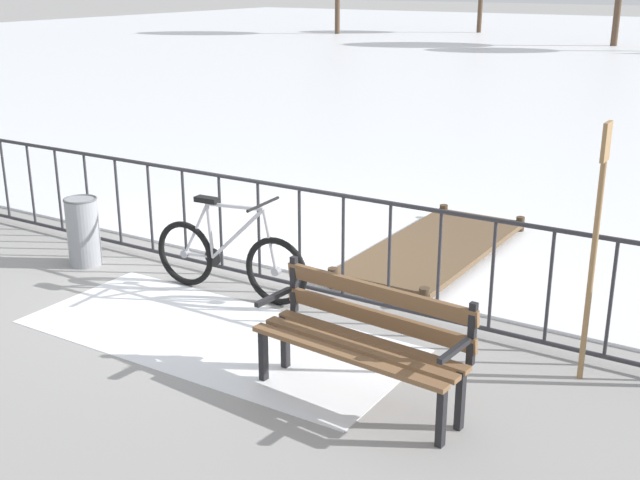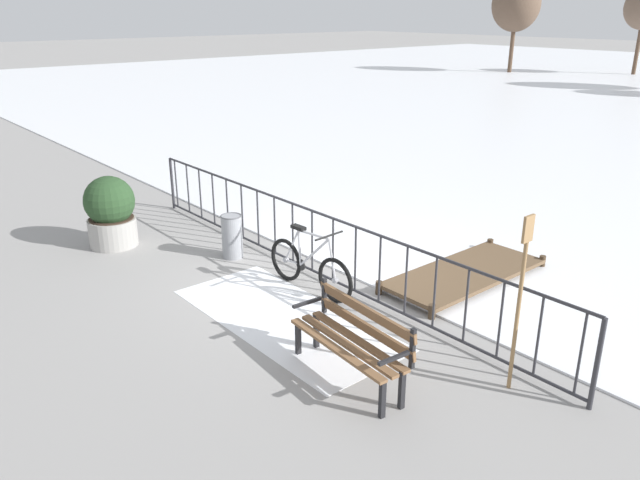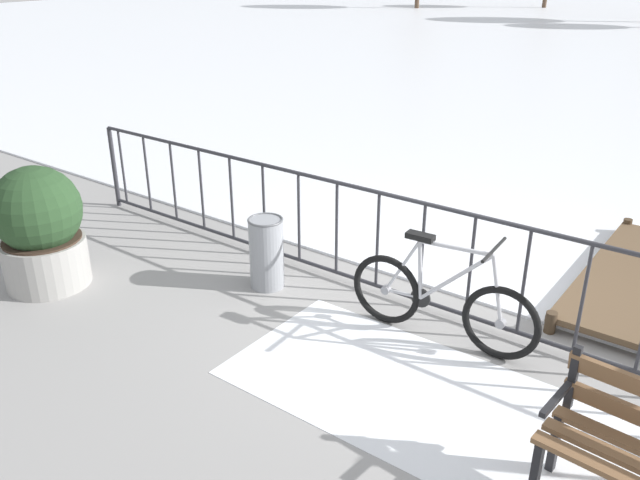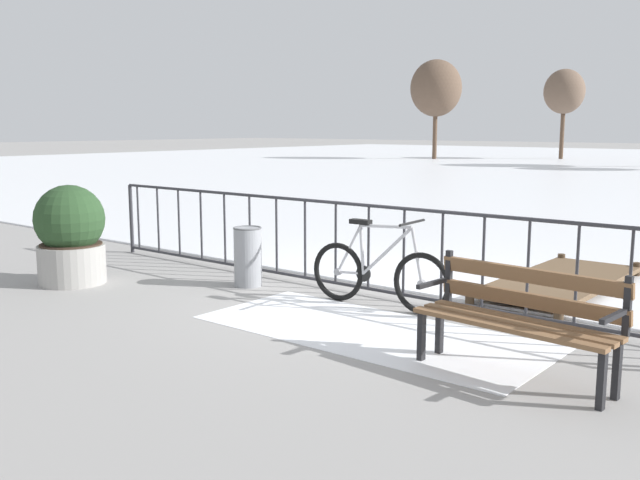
{
  "view_description": "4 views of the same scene",
  "coord_description": "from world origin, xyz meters",
  "px_view_note": "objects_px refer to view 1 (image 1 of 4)",
  "views": [
    {
      "loc": [
        4.98,
        -6.06,
        2.95
      ],
      "look_at": [
        1.34,
        -0.24,
        0.68
      ],
      "focal_mm": 45.18,
      "sensor_mm": 36.0,
      "label": 1
    },
    {
      "loc": [
        6.82,
        -5.61,
        3.88
      ],
      "look_at": [
        0.63,
        -0.38,
        0.85
      ],
      "focal_mm": 34.81,
      "sensor_mm": 36.0,
      "label": 2
    },
    {
      "loc": [
        2.46,
        -4.86,
        3.1
      ],
      "look_at": [
        -0.79,
        -0.51,
        0.67
      ],
      "focal_mm": 36.41,
      "sensor_mm": 36.0,
      "label": 3
    },
    {
      "loc": [
        4.66,
        -6.6,
        1.95
      ],
      "look_at": [
        -0.56,
        -0.2,
        0.62
      ],
      "focal_mm": 39.87,
      "sensor_mm": 36.0,
      "label": 4
    }
  ],
  "objects_px": {
    "trash_bin": "(83,231)",
    "oar_upright": "(595,237)",
    "bicycle_near_railing": "(229,258)",
    "park_bench": "(365,334)"
  },
  "relations": [
    {
      "from": "park_bench",
      "to": "oar_upright",
      "type": "xyz_separation_m",
      "value": [
        1.27,
        1.15,
        0.63
      ]
    },
    {
      "from": "bicycle_near_railing",
      "to": "oar_upright",
      "type": "relative_size",
      "value": 0.86
    },
    {
      "from": "trash_bin",
      "to": "oar_upright",
      "type": "relative_size",
      "value": 0.37
    },
    {
      "from": "oar_upright",
      "to": "bicycle_near_railing",
      "type": "bearing_deg",
      "value": -178.57
    },
    {
      "from": "oar_upright",
      "to": "park_bench",
      "type": "bearing_deg",
      "value": -137.84
    },
    {
      "from": "park_bench",
      "to": "trash_bin",
      "type": "height_order",
      "value": "park_bench"
    },
    {
      "from": "bicycle_near_railing",
      "to": "trash_bin",
      "type": "distance_m",
      "value": 1.84
    },
    {
      "from": "bicycle_near_railing",
      "to": "oar_upright",
      "type": "height_order",
      "value": "oar_upright"
    },
    {
      "from": "trash_bin",
      "to": "oar_upright",
      "type": "bearing_deg",
      "value": 2.55
    },
    {
      "from": "bicycle_near_railing",
      "to": "park_bench",
      "type": "bearing_deg",
      "value": -27.17
    }
  ]
}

